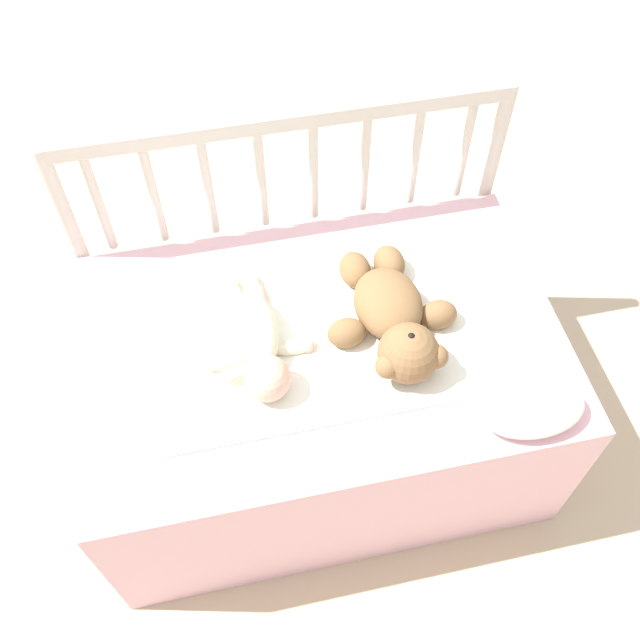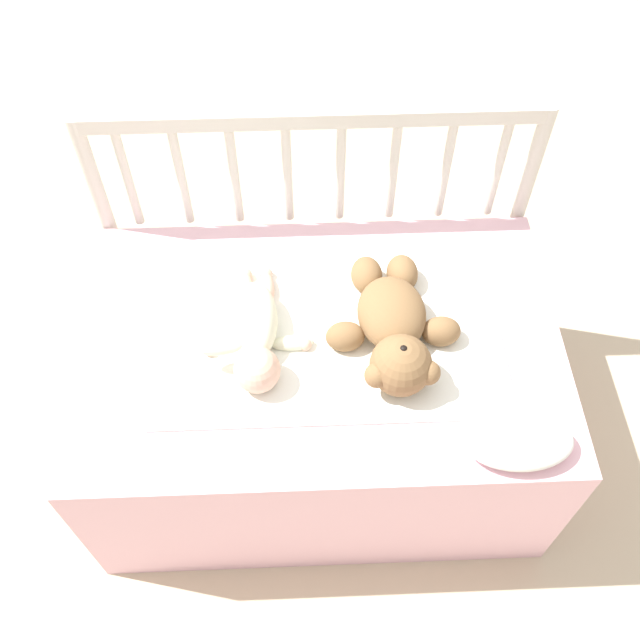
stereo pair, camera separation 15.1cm
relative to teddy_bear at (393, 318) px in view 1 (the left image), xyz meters
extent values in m
plane|color=#C6B293|center=(-0.16, 0.01, -0.52)|extent=(12.00, 12.00, 0.00)
cube|color=#EDB7C6|center=(-0.16, 0.01, -0.29)|extent=(1.06, 0.70, 0.47)
cylinder|color=beige|center=(-0.67, 0.38, -0.13)|extent=(0.04, 0.04, 0.79)
cylinder|color=beige|center=(0.36, 0.38, -0.13)|extent=(0.04, 0.04, 0.79)
cube|color=beige|center=(-0.16, 0.38, 0.25)|extent=(1.02, 0.03, 0.04)
cylinder|color=beige|center=(-0.59, 0.38, 0.09)|extent=(0.02, 0.02, 0.28)
cylinder|color=beige|center=(-0.47, 0.38, 0.09)|extent=(0.02, 0.02, 0.28)
cylinder|color=beige|center=(-0.34, 0.38, 0.09)|extent=(0.02, 0.02, 0.28)
cylinder|color=beige|center=(-0.22, 0.38, 0.09)|extent=(0.02, 0.02, 0.28)
cylinder|color=beige|center=(-0.09, 0.38, 0.09)|extent=(0.02, 0.02, 0.28)
cylinder|color=beige|center=(0.03, 0.38, 0.09)|extent=(0.02, 0.02, 0.28)
cylinder|color=beige|center=(0.15, 0.38, 0.09)|extent=(0.02, 0.02, 0.28)
cylinder|color=beige|center=(0.28, 0.38, 0.09)|extent=(0.02, 0.02, 0.28)
cube|color=white|center=(-0.14, 0.04, -0.05)|extent=(0.75, 0.48, 0.01)
ellipsoid|color=olive|center=(0.00, 0.04, 0.00)|extent=(0.15, 0.19, 0.10)
sphere|color=olive|center=(0.00, -0.10, 0.01)|extent=(0.13, 0.13, 0.13)
sphere|color=beige|center=(0.00, -0.10, 0.05)|extent=(0.05, 0.05, 0.05)
sphere|color=black|center=(0.00, -0.10, 0.07)|extent=(0.02, 0.02, 0.02)
sphere|color=olive|center=(0.05, -0.12, 0.01)|extent=(0.05, 0.05, 0.05)
sphere|color=olive|center=(-0.05, -0.13, 0.01)|extent=(0.05, 0.05, 0.05)
ellipsoid|color=olive|center=(0.10, 0.00, -0.02)|extent=(0.09, 0.07, 0.07)
ellipsoid|color=olive|center=(-0.10, 0.00, -0.02)|extent=(0.09, 0.07, 0.07)
ellipsoid|color=olive|center=(0.04, 0.16, -0.02)|extent=(0.07, 0.10, 0.07)
ellipsoid|color=olive|center=(-0.05, 0.16, -0.02)|extent=(0.07, 0.10, 0.07)
ellipsoid|color=#EAEACC|center=(-0.29, 0.04, -0.01)|extent=(0.10, 0.20, 0.09)
sphere|color=beige|center=(-0.29, -0.09, 0.00)|extent=(0.10, 0.10, 0.10)
ellipsoid|color=#EAEACC|center=(-0.22, -0.01, -0.04)|extent=(0.09, 0.04, 0.03)
ellipsoid|color=#EAEACC|center=(-0.37, -0.05, 0.02)|extent=(0.09, 0.04, 0.03)
sphere|color=beige|center=(-0.19, -0.01, -0.04)|extent=(0.03, 0.03, 0.03)
sphere|color=beige|center=(-0.39, -0.02, -0.04)|extent=(0.03, 0.03, 0.03)
ellipsoid|color=beige|center=(-0.27, 0.14, -0.03)|extent=(0.04, 0.09, 0.04)
ellipsoid|color=beige|center=(-0.32, 0.14, -0.03)|extent=(0.04, 0.09, 0.04)
sphere|color=beige|center=(-0.28, 0.19, -0.04)|extent=(0.03, 0.03, 0.03)
sphere|color=beige|center=(-0.32, 0.19, -0.04)|extent=(0.03, 0.03, 0.03)
ellipsoid|color=white|center=(0.22, -0.26, -0.02)|extent=(0.22, 0.13, 0.06)
camera|label=1|loc=(-0.34, -0.84, 1.23)|focal=40.00mm
camera|label=2|loc=(-0.19, -0.86, 1.23)|focal=40.00mm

